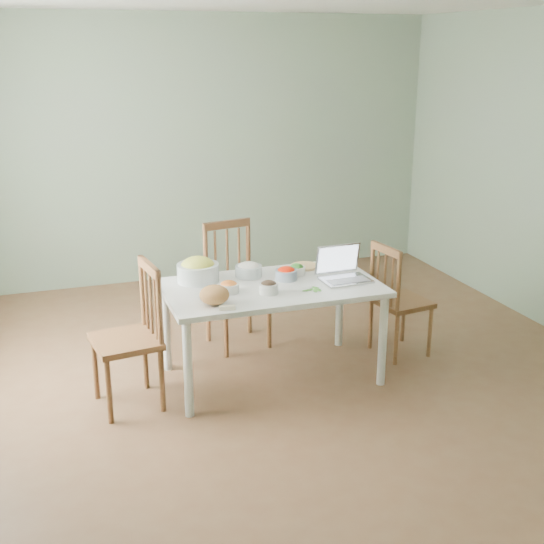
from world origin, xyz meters
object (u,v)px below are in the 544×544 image
object	(u,v)px
chair_far	(238,286)
laptop	(346,265)
dining_table	(272,332)
bowl_squash	(198,270)
bread_boule	(214,295)
chair_right	(402,299)
chair_left	(125,338)

from	to	relation	value
chair_far	laptop	size ratio (longest dim) A/B	2.89
dining_table	bowl_squash	distance (m)	0.71
dining_table	bread_boule	xyz separation A→B (m)	(-0.49, -0.24, 0.43)
chair_far	chair_right	world-z (taller)	chair_far
dining_table	laptop	world-z (taller)	laptop
chair_far	chair_right	xyz separation A→B (m)	(1.19, -0.58, -0.05)
bowl_squash	chair_left	bearing A→B (deg)	-149.60
bread_boule	laptop	xyz separation A→B (m)	(1.04, 0.15, 0.06)
chair_right	bowl_squash	world-z (taller)	chair_right
dining_table	laptop	bearing A→B (deg)	-9.33
chair_right	laptop	size ratio (longest dim) A/B	2.60
chair_left	bowl_squash	distance (m)	0.76
bowl_squash	laptop	world-z (taller)	laptop
chair_right	laptop	xyz separation A→B (m)	(-0.58, -0.17, 0.39)
dining_table	laptop	xyz separation A→B (m)	(0.54, -0.09, 0.49)
dining_table	chair_right	size ratio (longest dim) A/B	1.69
bread_boule	laptop	bearing A→B (deg)	8.37
chair_far	chair_right	bearing A→B (deg)	-34.88
bread_boule	bowl_squash	bearing A→B (deg)	89.16
bread_boule	laptop	distance (m)	1.05
dining_table	chair_left	distance (m)	1.09
chair_left	bowl_squash	xyz separation A→B (m)	(0.59, 0.35, 0.32)
dining_table	bowl_squash	size ratio (longest dim) A/B	5.04
chair_far	bowl_squash	distance (m)	0.65
chair_right	bowl_squash	size ratio (longest dim) A/B	2.98
bread_boule	chair_right	bearing A→B (deg)	11.37
bread_boule	dining_table	bearing A→B (deg)	26.20
bread_boule	laptop	size ratio (longest dim) A/B	0.57
chair_far	laptop	world-z (taller)	chair_far
chair_right	bowl_squash	xyz separation A→B (m)	(-1.60, 0.18, 0.36)
chair_right	bread_boule	distance (m)	1.68
chair_far	bread_boule	bearing A→B (deg)	-124.13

